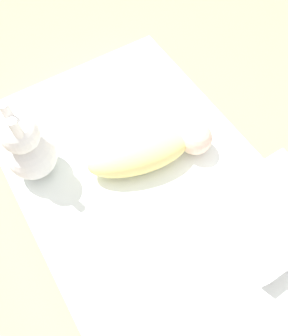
{
  "coord_description": "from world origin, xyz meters",
  "views": [
    {
      "loc": [
        0.45,
        -0.31,
        1.32
      ],
      "look_at": [
        -0.06,
        0.01,
        0.22
      ],
      "focal_mm": 35.0,
      "sensor_mm": 36.0,
      "label": 1
    }
  ],
  "objects": [
    {
      "name": "ground_plane",
      "position": [
        0.0,
        0.0,
        0.0
      ],
      "size": [
        12.0,
        12.0,
        0.0
      ],
      "primitive_type": "plane",
      "color": "#9E8466"
    },
    {
      "name": "swaddled_baby",
      "position": [
        -0.1,
        0.07,
        0.24
      ],
      "size": [
        0.26,
        0.51,
        0.13
      ],
      "rotation": [
        0.0,
        0.0,
        1.32
      ],
      "color": "#EFDB7F",
      "rests_on": "bed_mattress"
    },
    {
      "name": "bed_mattress",
      "position": [
        0.0,
        0.0,
        0.09
      ],
      "size": [
        1.44,
        0.92,
        0.17
      ],
      "color": "white",
      "rests_on": "ground_plane"
    },
    {
      "name": "pillow",
      "position": [
        0.34,
        0.3,
        0.22
      ],
      "size": [
        0.34,
        0.38,
        0.09
      ],
      "color": "white",
      "rests_on": "bed_mattress"
    },
    {
      "name": "bunny_plush",
      "position": [
        -0.31,
        -0.33,
        0.31
      ],
      "size": [
        0.19,
        0.19,
        0.35
      ],
      "color": "white",
      "rests_on": "bed_mattress"
    }
  ]
}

